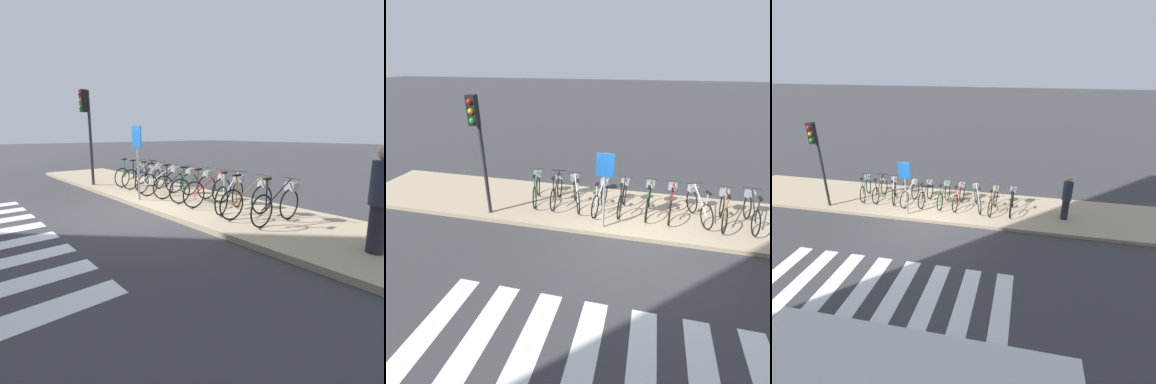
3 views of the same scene
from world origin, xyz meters
The scene contains 15 objects.
ground_plane centered at (0.00, 0.00, 0.00)m, with size 120.00×120.00×0.00m, color #38383A.
sidewalk centered at (0.00, 1.44, 0.06)m, with size 17.94×2.89×0.12m.
parked_bicycle_0 centered at (-3.07, 1.46, 0.56)m, with size 0.55×1.58×0.99m.
parked_bicycle_1 centered at (-2.40, 1.48, 0.56)m, with size 0.46×1.61×0.99m.
parked_bicycle_2 centered at (-1.78, 1.42, 0.56)m, with size 0.67×1.53×0.99m.
parked_bicycle_3 centered at (-1.00, 1.33, 0.56)m, with size 0.46×1.61×0.99m.
parked_bicycle_4 centered at (-0.37, 1.44, 0.56)m, with size 0.46×1.62×0.99m.
parked_bicycle_5 centered at (0.37, 1.46, 0.56)m, with size 0.46×1.62×0.99m.
parked_bicycle_6 centered at (0.99, 1.42, 0.56)m, with size 0.46×1.61×0.99m.
parked_bicycle_7 centered at (1.72, 1.42, 0.56)m, with size 0.63×1.55×0.99m.
parked_bicycle_8 centered at (2.37, 1.33, 0.56)m, with size 0.46×1.61×0.99m.
parked_bicycle_9 centered at (3.07, 1.39, 0.56)m, with size 0.46×1.62×0.99m.
pedestrian centered at (5.00, 1.14, 1.00)m, with size 0.34×0.34×1.67m.
traffic_light centered at (-4.12, 0.24, 2.53)m, with size 0.24×0.40×3.34m.
sign_post centered at (-0.76, 0.29, 1.53)m, with size 0.44×0.07×2.06m.
Camera 1 is at (6.52, -3.96, 1.97)m, focal length 28.00 mm.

